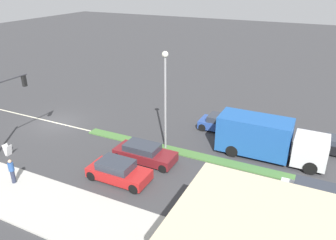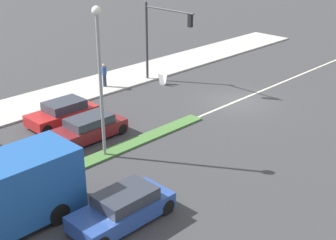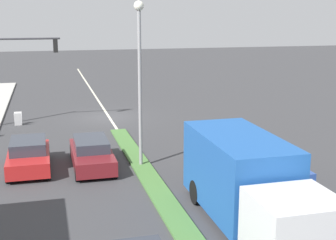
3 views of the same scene
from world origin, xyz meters
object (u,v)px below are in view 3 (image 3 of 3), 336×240
Objects in this scene: traffic_signal_main at (10,64)px; sedan_maroon at (92,153)px; delivery_truck at (249,183)px; coupe_blue at (270,164)px; street_lamp at (140,63)px; warning_aframe_sign at (18,119)px; hatchback_red at (29,155)px.

traffic_signal_main reaches higher than sedan_maroon.
coupe_blue is (-2.80, -3.97, -0.83)m from delivery_truck.
street_lamp is 8.04m from delivery_truck.
traffic_signal_main is at bearing -58.54° from street_lamp.
warning_aframe_sign is 9.13m from hatchback_red.
hatchback_red is 0.91× the size of sedan_maroon.
sedan_maroon is at bearing 112.58° from traffic_signal_main.
street_lamp is (-6.12, 10.01, 0.88)m from traffic_signal_main.
delivery_truck reaches higher than hatchback_red.
delivery_truck is 4.93m from coupe_blue.
sedan_maroon is at bearing -59.80° from delivery_truck.
coupe_blue is at bearing 153.48° from sedan_maroon.
hatchback_red is 0.96× the size of coupe_blue.
street_lamp is 4.74m from sedan_maroon.
street_lamp reaches higher than traffic_signal_main.
sedan_maroon is at bearing 173.54° from hatchback_red.
hatchback_red is at bearing -21.35° from coupe_blue.
warning_aframe_sign is at bearing -68.54° from sedan_maroon.
delivery_truck reaches higher than coupe_blue.
hatchback_red is 10.74m from coupe_blue.
hatchback_red is 2.82m from sedan_maroon.
street_lamp is 1.76× the size of coupe_blue.
sedan_maroon reaches higher than warning_aframe_sign.
warning_aframe_sign is at bearing -84.37° from hatchback_red.
traffic_signal_main is 0.75× the size of delivery_truck.
traffic_signal_main is 19.08m from delivery_truck.
sedan_maroon is (4.40, -7.56, -0.85)m from delivery_truck.
hatchback_red is at bearing -47.57° from delivery_truck.
coupe_blue is (-7.20, 3.59, 0.02)m from sedan_maroon.
coupe_blue is (-5.00, 3.02, -4.14)m from street_lamp.
coupe_blue is (-10.00, 3.91, -0.01)m from hatchback_red.
traffic_signal_main is 0.76× the size of street_lamp.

